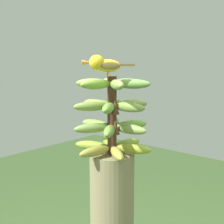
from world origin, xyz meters
name	(u,v)px	position (x,y,z in m)	size (l,w,h in m)	color
banana_bunch	(112,116)	(0.00, 0.00, 1.39)	(0.33, 0.34, 0.33)	#4C2D1E
perched_bird	(103,64)	(0.00, 0.06, 1.60)	(0.15, 0.17, 0.08)	#C68933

